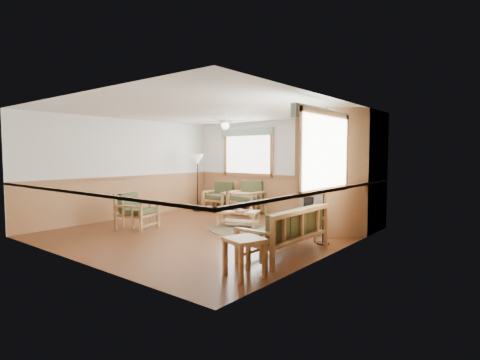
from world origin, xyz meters
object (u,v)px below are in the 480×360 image
Objects in this scene: armchair_left at (137,211)px; footstool at (291,223)px; floor_lamp_right at (323,203)px; end_table_chairs at (243,203)px; armchair_back_left at (219,196)px; floor_lamp_left at (198,182)px; sofa at (285,231)px; armchair_back_right at (247,198)px; coffee_table at (238,219)px; end_table_sofa at (245,257)px.

footstool is at bearing -76.24° from armchair_left.
end_table_chairs is at bearing 151.03° from floor_lamp_right.
armchair_left is at bearing -89.90° from armchair_back_left.
sofa is at bearing -29.12° from floor_lamp_left.
armchair_back_right reaches higher than sofa.
armchair_left is at bearing -87.11° from sofa.
coffee_table is 0.60× the size of floor_lamp_right.
armchair_back_left is at bearing -12.20° from armchair_left.
armchair_left reaches higher than coffee_table.
sofa is 2.15× the size of armchair_left.
floor_lamp_left reaches higher than coffee_table.
end_table_sofa reaches higher than footstool.
footstool is 0.28× the size of floor_lamp_left.
armchair_back_left is (-4.29, 3.12, 0.03)m from sofa.
armchair_back_right is 1.72× the size of end_table_sofa.
end_table_chairs is 1.28× the size of footstool.
end_table_chairs is 4.07m from floor_lamp_right.
armchair_back_right reaches higher than end_table_chairs.
coffee_table is at bearing -54.73° from end_table_chairs.
floor_lamp_left reaches higher than armchair_back_right.
armchair_back_left is 2.63m from coffee_table.
footstool is at bearing -29.31° from end_table_chairs.
sofa is 4.48m from armchair_back_right.
footstool is (3.04, 1.89, -0.21)m from armchair_left.
armchair_back_right is at bearing -30.68° from armchair_left.
floor_lamp_left is at bearing -168.22° from armchair_back_right.
armchair_back_left reaches higher than armchair_left.
floor_lamp_left is (-3.87, 0.93, 0.67)m from footstool.
armchair_back_right is 1.15× the size of armchair_left.
footstool is at bearing -151.95° from sofa.
armchair_back_right is at bearing 0.00° from end_table_chairs.
footstool is at bearing -13.52° from floor_lamp_left.
armchair_left is 0.52× the size of floor_lamp_right.
armchair_back_left reaches higher than footstool.
end_table_sofa is (4.44, -4.44, -0.16)m from armchair_back_left.
footstool is (2.48, -1.39, -0.10)m from end_table_chairs.
armchair_left is 4.32m from floor_lamp_right.
end_table_chairs is 1.57m from floor_lamp_left.
armchair_left is 3.34m from end_table_chairs.
armchair_back_right is 1.67m from floor_lamp_left.
armchair_back_left is at bearing 123.04° from coffee_table.
end_table_chairs is (0.91, 0.00, -0.13)m from armchair_back_left.
floor_lamp_right reaches higher than armchair_back_right.
coffee_table is at bearing 130.28° from end_table_sofa.
armchair_back_left is 6.28m from end_table_sofa.
floor_lamp_right is (2.38, -0.33, 0.61)m from coffee_table.
end_table_sofa is 6.36m from floor_lamp_left.
sofa is 2.94× the size of end_table_chairs.
armchair_back_left reaches higher than end_table_chairs.
floor_lamp_right reaches higher than armchair_back_left.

